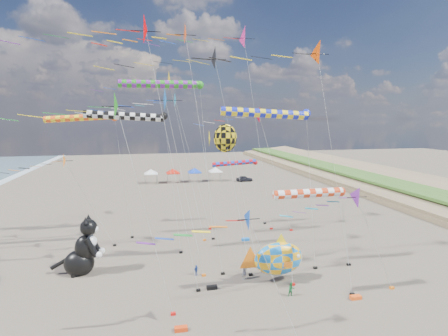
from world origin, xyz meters
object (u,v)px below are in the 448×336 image
cat_inflatable (82,245)px  child_blue (196,270)px  child_green (291,289)px  person_adult (244,270)px  parked_car (244,179)px  fish_inflatable (278,259)px

cat_inflatable → child_blue: 11.10m
child_green → child_blue: size_ratio=1.22×
person_adult → parked_car: person_adult is taller
child_green → parked_car: 53.94m
cat_inflatable → child_blue: bearing=-7.3°
person_adult → child_blue: person_adult is taller
cat_inflatable → fish_inflatable: (17.52, -5.63, -0.66)m
cat_inflatable → child_blue: size_ratio=5.68×
person_adult → child_blue: (-4.22, 1.78, -0.36)m
cat_inflatable → parked_car: 52.85m
cat_inflatable → parked_car: size_ratio=1.47×
person_adult → child_blue: bearing=118.9°
cat_inflatable → fish_inflatable: size_ratio=0.94×
person_adult → cat_inflatable: bearing=124.8°
cat_inflatable → child_green: (17.66, -8.41, -2.23)m
fish_inflatable → parked_car: (11.04, 50.05, -1.52)m
fish_inflatable → child_blue: (-7.02, 2.88, -1.68)m
cat_inflatable → child_green: cat_inflatable is taller
child_green → parked_car: bearing=76.8°
child_blue → parked_car: (18.07, 47.17, 0.16)m
person_adult → fish_inflatable: bearing=-59.5°
parked_car → child_blue: bearing=156.3°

